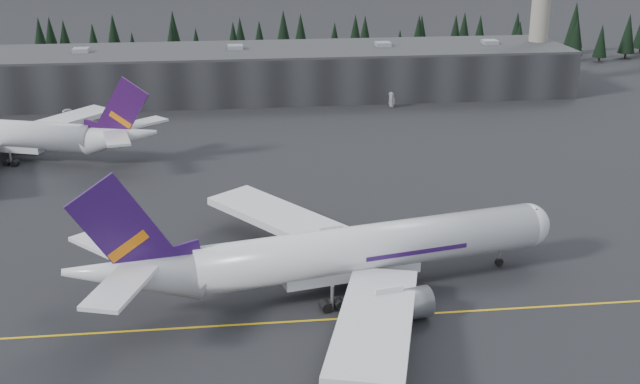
{
  "coord_description": "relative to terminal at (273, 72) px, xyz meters",
  "views": [
    {
      "loc": [
        -13.32,
        -89.73,
        48.5
      ],
      "look_at": [
        0.0,
        20.0,
        9.0
      ],
      "focal_mm": 45.0,
      "sensor_mm": 36.0,
      "label": 1
    }
  ],
  "objects": [
    {
      "name": "ground",
      "position": [
        0.0,
        -125.0,
        -6.3
      ],
      "size": [
        1400.0,
        1400.0,
        0.0
      ],
      "primitive_type": "plane",
      "color": "black",
      "rests_on": "ground"
    },
    {
      "name": "taxiline",
      "position": [
        0.0,
        -127.0,
        -6.29
      ],
      "size": [
        400.0,
        0.4,
        0.02
      ],
      "primitive_type": "cube",
      "color": "gold",
      "rests_on": "ground"
    },
    {
      "name": "terminal",
      "position": [
        0.0,
        0.0,
        0.0
      ],
      "size": [
        160.0,
        30.0,
        12.6
      ],
      "color": "black",
      "rests_on": "ground"
    },
    {
      "name": "control_tower",
      "position": [
        75.0,
        3.0,
        17.11
      ],
      "size": [
        10.0,
        10.0,
        37.7
      ],
      "color": "gray",
      "rests_on": "ground"
    },
    {
      "name": "treeline",
      "position": [
        0.0,
        37.0,
        1.2
      ],
      "size": [
        360.0,
        20.0,
        15.0
      ],
      "primitive_type": "cube",
      "color": "black",
      "rests_on": "ground"
    },
    {
      "name": "jet_main",
      "position": [
        -0.41,
        -119.59,
        -0.74
      ],
      "size": [
        66.19,
        60.48,
        19.7
      ],
      "rotation": [
        0.0,
        0.0,
        0.21
      ],
      "color": "silver",
      "rests_on": "ground"
    },
    {
      "name": "jet_parked",
      "position": [
        -55.67,
        -52.77,
        -1.23
      ],
      "size": [
        59.46,
        53.51,
        17.98
      ],
      "rotation": [
        0.0,
        0.0,
        2.82
      ],
      "color": "silver",
      "rests_on": "ground"
    },
    {
      "name": "gse_vehicle_a",
      "position": [
        -49.17,
        -30.79,
        -5.61
      ],
      "size": [
        3.65,
        5.43,
        1.38
      ],
      "primitive_type": "imported",
      "rotation": [
        0.0,
        0.0,
        0.3
      ],
      "color": "#BCBCBE",
      "rests_on": "ground"
    },
    {
      "name": "gse_vehicle_b",
      "position": [
        29.13,
        -18.05,
        -5.63
      ],
      "size": [
        4.26,
        2.75,
        1.35
      ],
      "primitive_type": "imported",
      "rotation": [
        0.0,
        0.0,
        -1.25
      ],
      "color": "silver",
      "rests_on": "ground"
    }
  ]
}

